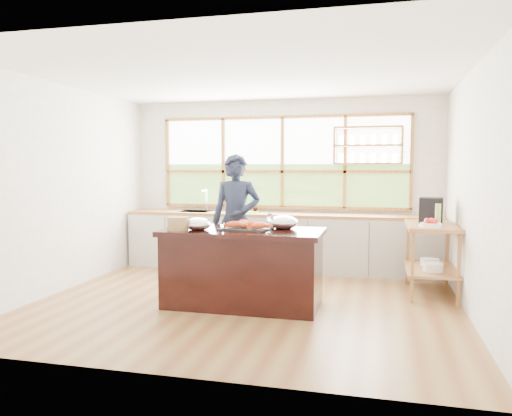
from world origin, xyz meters
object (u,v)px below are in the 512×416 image
(espresso_machine, at_px, (431,210))
(cook, at_px, (236,221))
(island, at_px, (243,267))
(wicker_basket, at_px, (178,224))

(espresso_machine, bearing_deg, cook, -164.04)
(cook, distance_m, espresso_machine, 2.56)
(island, distance_m, wicker_basket, 0.91)
(wicker_basket, bearing_deg, espresso_machine, 27.53)
(espresso_machine, xyz_separation_m, wicker_basket, (-2.90, -1.51, -0.09))
(island, height_order, wicker_basket, wicker_basket)
(cook, bearing_deg, espresso_machine, 3.24)
(cook, xyz_separation_m, wicker_basket, (-0.37, -1.13, 0.08))
(island, bearing_deg, espresso_machine, 30.12)
(island, xyz_separation_m, wicker_basket, (-0.71, -0.24, 0.52))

